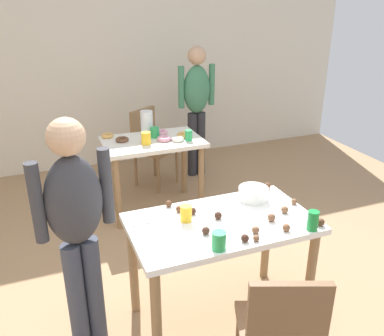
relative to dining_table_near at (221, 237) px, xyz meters
name	(u,v)px	position (x,y,z in m)	size (l,w,h in m)	color
ground_plane	(222,320)	(0.00, -0.05, -0.64)	(6.40, 6.40, 0.00)	#9E7A56
wall_back	(113,61)	(0.00, 3.15, 0.66)	(6.40, 0.10, 2.60)	beige
dining_table_near	(221,237)	(0.00, 0.00, 0.00)	(1.15, 0.66, 0.75)	white
dining_table_far	(153,153)	(0.04, 1.65, -0.02)	(0.95, 0.60, 0.75)	silver
chair_near_table	(281,331)	(0.00, -0.70, -0.14)	(0.52, 0.52, 0.87)	brown
chair_far_table	(150,142)	(0.19, 2.29, -0.14)	(0.55, 0.55, 0.87)	olive
person_girl_near	(76,222)	(-0.85, 0.08, 0.25)	(0.45, 0.26, 1.48)	#383D4C
person_adult_far	(197,101)	(0.77, 2.33, 0.28)	(0.45, 0.22, 1.53)	#28282D
mixing_bowl	(253,194)	(0.33, 0.19, 0.16)	(0.20, 0.20, 0.09)	white
soda_can	(313,221)	(0.46, -0.29, 0.18)	(0.07, 0.07, 0.12)	#198438
fork_near	(146,223)	(-0.44, 0.14, 0.12)	(0.17, 0.02, 0.01)	silver
cup_near_0	(186,213)	(-0.20, 0.08, 0.17)	(0.07, 0.07, 0.10)	yellow
cup_near_1	(219,241)	(-0.14, -0.27, 0.17)	(0.08, 0.08, 0.11)	green
cake_ball_0	(321,222)	(0.53, -0.27, 0.14)	(0.05, 0.05, 0.05)	brown
cake_ball_1	(286,228)	(0.31, -0.25, 0.14)	(0.05, 0.05, 0.05)	brown
cake_ball_2	(206,231)	(-0.15, -0.11, 0.14)	(0.05, 0.05, 0.05)	#3D2319
cake_ball_3	(294,202)	(0.55, 0.02, 0.14)	(0.04, 0.04, 0.04)	brown
cake_ball_4	(169,204)	(-0.25, 0.30, 0.14)	(0.04, 0.04, 0.04)	brown
cake_ball_5	(256,238)	(0.09, -0.28, 0.13)	(0.04, 0.04, 0.04)	brown
cake_ball_6	(218,216)	(-0.01, 0.03, 0.14)	(0.05, 0.05, 0.05)	#3D2319
cake_ball_7	(271,217)	(0.29, -0.11, 0.14)	(0.05, 0.05, 0.05)	brown
cake_ball_8	(193,211)	(-0.14, 0.14, 0.14)	(0.05, 0.05, 0.05)	#3D2319
cake_ball_9	(245,238)	(0.02, -0.26, 0.14)	(0.05, 0.05, 0.05)	#3D2319
cake_ball_10	(256,230)	(0.12, -0.20, 0.14)	(0.05, 0.05, 0.05)	brown
cake_ball_11	(285,210)	(0.42, -0.06, 0.14)	(0.05, 0.05, 0.05)	brown
cake_ball_12	(179,209)	(-0.21, 0.20, 0.14)	(0.04, 0.04, 0.04)	brown
cake_ball_13	(267,186)	(0.51, 0.30, 0.14)	(0.05, 0.05, 0.05)	brown
pitcher_far	(147,122)	(0.05, 1.87, 0.23)	(0.12, 0.12, 0.23)	white
cup_far_0	(146,138)	(-0.05, 1.55, 0.17)	(0.09, 0.09, 0.12)	yellow
cup_far_1	(189,135)	(0.36, 1.51, 0.17)	(0.07, 0.07, 0.10)	green
cup_far_2	(155,132)	(0.08, 1.72, 0.17)	(0.09, 0.09, 0.10)	green
donut_far_0	(122,140)	(-0.24, 1.71, 0.13)	(0.13, 0.13, 0.04)	brown
donut_far_1	(161,132)	(0.17, 1.79, 0.13)	(0.13, 0.13, 0.04)	pink
donut_far_2	(184,135)	(0.35, 1.62, 0.14)	(0.14, 0.14, 0.04)	gold
donut_far_3	(164,139)	(0.14, 1.59, 0.14)	(0.14, 0.14, 0.04)	pink
donut_far_4	(178,139)	(0.26, 1.53, 0.13)	(0.12, 0.12, 0.04)	white
donut_far_5	(107,136)	(-0.35, 1.88, 0.13)	(0.12, 0.12, 0.03)	gold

